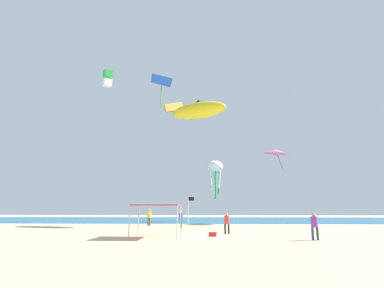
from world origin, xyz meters
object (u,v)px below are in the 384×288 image
banner_flag (189,209)px  kite_octopus_white (215,168)px  person_rightmost (149,216)px  cooler_box (213,234)px  person_central (181,218)px  kite_inflatable_yellow (199,110)px  person_near_tent (314,224)px  kite_box_green (107,78)px  person_leftmost (227,221)px  canopy_tent (157,206)px  kite_diamond_blue (161,82)px  kite_parafoil_orange (174,107)px  kite_delta_pink (276,151)px

banner_flag → kite_octopus_white: (3.10, 15.66, 5.99)m
person_rightmost → cooler_box: 14.13m
person_central → kite_inflatable_yellow: (1.72, 5.98, 13.49)m
person_near_tent → person_rightmost: person_rightmost is taller
banner_flag → kite_box_green: 16.67m
person_near_tent → kite_inflatable_yellow: kite_inflatable_yellow is taller
person_leftmost → cooler_box: (-1.20, -2.15, -0.79)m
canopy_tent → person_leftmost: size_ratio=1.98×
cooler_box → kite_diamond_blue: (-6.33, 14.72, 18.56)m
person_rightmost → kite_parafoil_orange: size_ratio=0.54×
person_near_tent → kite_box_green: size_ratio=0.93×
banner_flag → kite_parafoil_orange: 25.45m
kite_inflatable_yellow → kite_diamond_blue: bearing=-162.1°
kite_box_green → kite_diamond_blue: bearing=-160.9°
kite_inflatable_yellow → kite_delta_pink: 12.11m
person_central → kite_octopus_white: (3.99, 14.23, 6.87)m
person_leftmost → kite_octopus_white: size_ratio=0.28×
person_rightmost → kite_box_green: bearing=-16.4°
kite_octopus_white → kite_delta_pink: 9.72m
person_rightmost → kite_inflatable_yellow: 14.70m
kite_delta_pink → person_central: bearing=-20.3°
kite_octopus_white → kite_diamond_blue: 15.30m
person_central → canopy_tent: bearing=166.4°
kite_box_green → kite_diamond_blue: 9.36m
banner_flag → cooler_box: bearing=-73.2°
banner_flag → kite_delta_pink: kite_delta_pink is taller
banner_flag → kite_inflatable_yellow: 14.66m
person_near_tent → kite_octopus_white: size_ratio=0.30×
person_central → kite_delta_pink: bearing=-60.3°
person_near_tent → kite_delta_pink: kite_delta_pink is taller
person_central → cooler_box: person_central is taller
person_central → kite_diamond_blue: (-3.33, 6.33, 17.74)m
person_rightmost → banner_flag: size_ratio=0.63×
person_near_tent → person_central: person_near_tent is taller
kite_octopus_white → kite_box_green: 21.19m
kite_box_green → person_central: bearing=150.0°
person_near_tent → cooler_box: (-6.58, 2.14, -0.86)m
banner_flag → cooler_box: (2.10, -6.96, -1.70)m
cooler_box → kite_box_green: bearing=147.1°
banner_flag → kite_delta_pink: 17.42m
person_rightmost → cooler_box: person_rightmost is taller
person_near_tent → kite_diamond_blue: bearing=-52.9°
banner_flag → kite_diamond_blue: size_ratio=0.75×
person_near_tent → person_central: bearing=-48.1°
cooler_box → canopy_tent: bearing=-166.1°
cooler_box → kite_octopus_white: (0.99, 22.62, 7.69)m
person_leftmost → banner_flag: banner_flag is taller
person_rightmost → banner_flag: (4.90, -5.28, 0.75)m
person_central → cooler_box: bearing=-168.0°
kite_parafoil_orange → person_leftmost: bearing=57.1°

